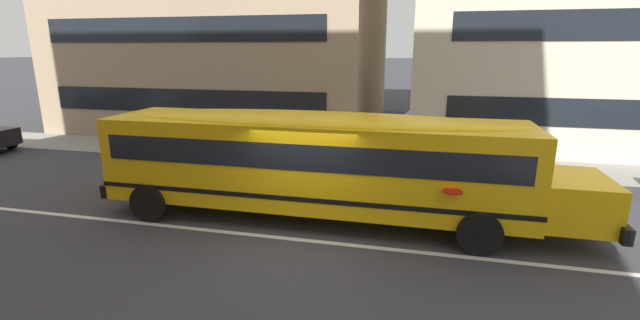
{
  "coord_description": "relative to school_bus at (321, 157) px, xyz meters",
  "views": [
    {
      "loc": [
        2.57,
        -8.77,
        4.29
      ],
      "look_at": [
        0.29,
        0.71,
        1.75
      ],
      "focal_mm": 24.07,
      "sensor_mm": 36.0,
      "label": 1
    }
  ],
  "objects": [
    {
      "name": "sidewalk_far",
      "position": [
        -0.15,
        6.35,
        -1.63
      ],
      "size": [
        120.0,
        3.0,
        0.01
      ],
      "primitive_type": "cube",
      "color": "gray",
      "rests_on": "ground_plane"
    },
    {
      "name": "lane_centreline",
      "position": [
        -0.15,
        -1.42,
        -1.63
      ],
      "size": [
        110.0,
        0.16,
        0.01
      ],
      "primitive_type": "cube",
      "color": "silver",
      "rests_on": "ground_plane"
    },
    {
      "name": "school_bus",
      "position": [
        0.0,
        0.0,
        0.0
      ],
      "size": [
        12.31,
        2.91,
        2.75
      ],
      "rotation": [
        0.0,
        0.0,
        0.0
      ],
      "color": "yellow",
      "rests_on": "ground_plane"
    },
    {
      "name": "apartment_block_far_left",
      "position": [
        -8.51,
        14.3,
        5.01
      ],
      "size": [
        16.43,
        12.96,
        13.3
      ],
      "color": "tan",
      "rests_on": "ground_plane"
    },
    {
      "name": "ground_plane",
      "position": [
        -0.15,
        -1.42,
        -1.64
      ],
      "size": [
        400.0,
        400.0,
        0.0
      ],
      "primitive_type": "plane",
      "color": "#38383D"
    }
  ]
}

